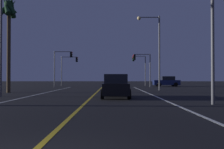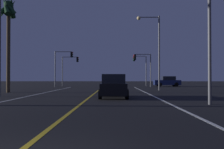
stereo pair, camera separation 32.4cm
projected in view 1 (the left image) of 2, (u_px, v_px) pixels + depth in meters
name	position (u px, v px, depth m)	size (l,w,h in m)	color
lane_edge_right	(159.00, 98.00, 17.81)	(0.16, 40.73, 0.01)	silver
lane_edge_left	(23.00, 98.00, 17.82)	(0.16, 40.73, 0.01)	silver
lane_center_divider	(91.00, 98.00, 17.82)	(0.16, 40.73, 0.01)	gold
car_lead_same_lane	(116.00, 86.00, 17.84)	(2.02, 4.30, 1.70)	black
car_crossing_side	(167.00, 82.00, 41.09)	(4.30, 2.02, 1.70)	black
traffic_light_near_right	(142.00, 63.00, 38.73)	(2.76, 0.36, 5.19)	#4C4C51
traffic_light_near_left	(63.00, 61.00, 38.74)	(2.93, 0.36, 5.60)	#4C4C51
traffic_light_far_right	(139.00, 64.00, 44.23)	(2.45, 0.36, 5.37)	#4C4C51
traffic_light_far_left	(70.00, 64.00, 44.24)	(3.01, 0.36, 5.23)	#4C4C51
street_lamp_right_near	(201.00, 18.00, 13.36)	(2.65, 0.44, 7.21)	#4C4C51
street_lamp_left_mid	(9.00, 29.00, 18.86)	(2.73, 0.44, 8.05)	#4C4C51
street_lamp_right_far	(154.00, 43.00, 28.37)	(2.65, 0.44, 8.57)	#4C4C51
palm_tree_left_mid	(9.00, 15.00, 24.10)	(1.96, 2.26, 9.54)	#473826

